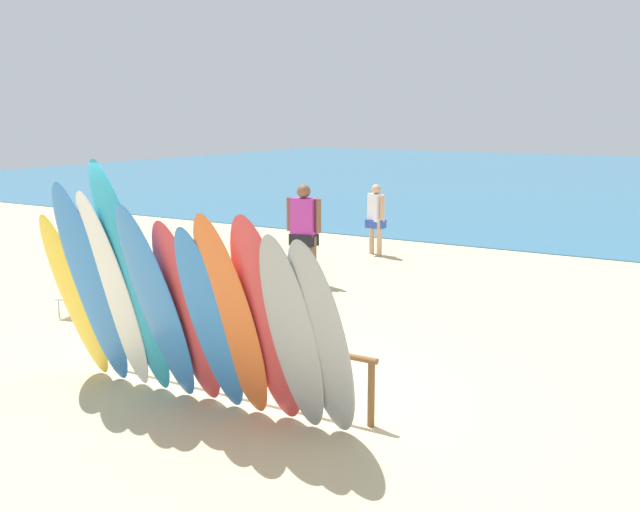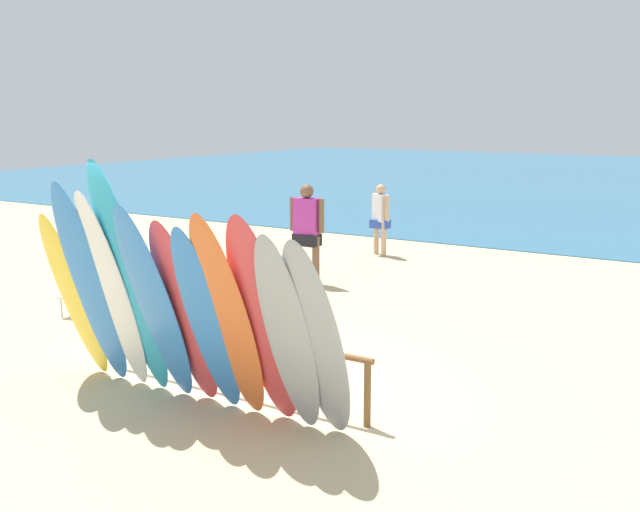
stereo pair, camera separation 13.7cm
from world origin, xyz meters
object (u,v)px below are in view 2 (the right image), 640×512
object	(u,v)px
surfboard_rack	(225,342)
surfboard_teal_3	(129,281)
beachgoer_photographing	(307,227)
beachgoer_near_rack	(380,215)
surfboard_blue_6	(207,322)
beach_chair_red	(88,285)
surfboard_blue_1	(91,286)
surfboard_red_5	(185,314)
surfboard_red_8	(263,323)
surfboard_grey_9	(288,337)
surfboard_yellow_0	(74,297)
surfboard_grey_10	(317,342)
surfboard_blue_4	(155,305)
surfboard_orange_7	(228,319)
surfboard_white_2	(112,292)

from	to	relation	value
surfboard_rack	surfboard_teal_3	xyz separation A→B (m)	(-0.69, -0.67, 0.72)
beachgoer_photographing	beachgoer_near_rack	bearing A→B (deg)	-92.83
surfboard_blue_6	beach_chair_red	world-z (taller)	surfboard_blue_6
surfboard_blue_1	surfboard_teal_3	world-z (taller)	surfboard_teal_3
surfboard_red_5	surfboard_red_8	distance (m)	1.00
surfboard_red_5	surfboard_blue_6	xyz separation A→B (m)	(0.37, -0.09, -0.00)
surfboard_blue_6	surfboard_grey_9	xyz separation A→B (m)	(0.95, -0.00, 0.01)
surfboard_yellow_0	surfboard_blue_6	world-z (taller)	surfboard_blue_6
surfboard_grey_9	beachgoer_near_rack	world-z (taller)	surfboard_grey_9
beachgoer_near_rack	surfboard_grey_10	bearing A→B (deg)	-35.18
beachgoer_photographing	surfboard_teal_3	bearing A→B (deg)	98.87
surfboard_rack	beachgoer_photographing	xyz separation A→B (m)	(-2.14, 4.89, 0.45)
surfboard_red_8	beachgoer_photographing	world-z (taller)	surfboard_red_8
surfboard_blue_1	surfboard_blue_4	size ratio (longest dim) A/B	1.07
surfboard_grey_10	beachgoer_photographing	size ratio (longest dim) A/B	1.19
surfboard_rack	surfboard_blue_6	world-z (taller)	surfboard_blue_6
surfboard_rack	surfboard_red_8	xyz separation A→B (m)	(0.96, -0.61, 0.51)
surfboard_blue_6	beachgoer_photographing	bearing A→B (deg)	112.41
surfboard_yellow_0	surfboard_teal_3	size ratio (longest dim) A/B	0.77
surfboard_red_8	surfboard_orange_7	bearing A→B (deg)	-169.82
surfboard_teal_3	surfboard_grey_10	xyz separation A→B (m)	(2.24, 0.05, -0.29)
surfboard_blue_4	beachgoer_near_rack	bearing A→B (deg)	107.92
surfboard_rack	surfboard_red_8	distance (m)	1.25
surfboard_teal_3	surfboard_blue_4	xyz separation A→B (m)	(0.35, -0.01, -0.21)
surfboard_white_2	beachgoer_near_rack	size ratio (longest dim) A/B	1.55
surfboard_orange_7	surfboard_blue_1	bearing A→B (deg)	-178.75
surfboard_grey_10	beach_chair_red	bearing A→B (deg)	160.43
surfboard_grey_10	surfboard_teal_3	bearing A→B (deg)	-177.05
beachgoer_photographing	surfboard_yellow_0	bearing A→B (deg)	89.57
surfboard_yellow_0	surfboard_grey_10	world-z (taller)	surfboard_grey_10
surfboard_blue_1	surfboard_grey_10	world-z (taller)	surfboard_blue_1
surfboard_blue_6	surfboard_orange_7	size ratio (longest dim) A/B	0.94
surfboard_yellow_0	surfboard_red_5	distance (m)	1.59
beachgoer_near_rack	surfboard_blue_6	bearing A→B (deg)	-42.41
surfboard_orange_7	surfboard_grey_10	xyz separation A→B (m)	(0.94, 0.07, -0.08)
surfboard_blue_6	surfboard_orange_7	distance (m)	0.29
surfboard_blue_1	surfboard_red_8	xyz separation A→B (m)	(2.22, 0.07, -0.09)
surfboard_red_8	beachgoer_photographing	size ratio (longest dim) A/B	1.28
surfboard_blue_1	surfboard_red_8	distance (m)	2.22
surfboard_blue_1	surfboard_grey_9	size ratio (longest dim) A/B	1.15
surfboard_orange_7	beachgoer_photographing	xyz separation A→B (m)	(-2.75, 5.57, -0.05)
surfboard_red_5	surfboard_grey_10	bearing A→B (deg)	2.15
surfboard_blue_6	surfboard_grey_10	xyz separation A→B (m)	(1.22, 0.05, -0.01)
beachgoer_photographing	beachgoer_near_rack	xyz separation A→B (m)	(-0.16, 3.07, -0.15)
surfboard_red_8	surfboard_blue_4	bearing A→B (deg)	-177.86
surfboard_blue_6	surfboard_red_5	bearing A→B (deg)	164.58
beach_chair_red	surfboard_blue_4	bearing A→B (deg)	-46.08
surfboard_grey_10	beach_chair_red	distance (m)	5.82
surfboard_grey_9	surfboard_yellow_0	bearing A→B (deg)	177.58
surfboard_red_5	surfboard_white_2	bearing A→B (deg)	-171.49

